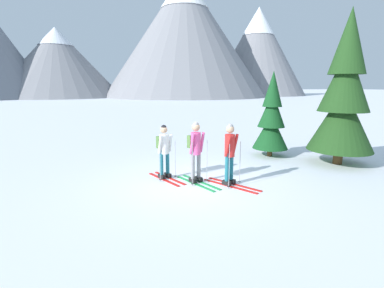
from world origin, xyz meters
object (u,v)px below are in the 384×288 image
object	(u,v)px
skier_in_pink	(196,149)
skier_in_red	(230,152)
pine_tree_near	(271,118)
pine_tree_mid	(344,96)
skier_in_white	(164,149)

from	to	relation	value
skier_in_pink	skier_in_red	distance (m)	0.98
pine_tree_near	pine_tree_mid	distance (m)	2.60
pine_tree_near	skier_in_pink	bearing A→B (deg)	-148.80
skier_in_white	skier_in_pink	size ratio (longest dim) A/B	0.92
skier_in_white	pine_tree_mid	world-z (taller)	pine_tree_mid
skier_in_red	pine_tree_mid	world-z (taller)	pine_tree_mid
pine_tree_mid	pine_tree_near	bearing A→B (deg)	135.35
skier_in_pink	pine_tree_mid	bearing A→B (deg)	5.86
skier_in_white	skier_in_pink	bearing A→B (deg)	-37.41
skier_in_pink	pine_tree_mid	world-z (taller)	pine_tree_mid
skier_in_white	skier_in_red	xyz separation A→B (m)	(1.66, -1.09, 0.04)
skier_in_red	pine_tree_near	size ratio (longest dim) A/B	0.52
skier_in_white	skier_in_red	size ratio (longest dim) A/B	0.94
skier_in_white	pine_tree_mid	xyz separation A→B (m)	(6.30, -0.05, 1.52)
skier_in_pink	pine_tree_near	xyz separation A→B (m)	(3.76, 2.28, 0.52)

